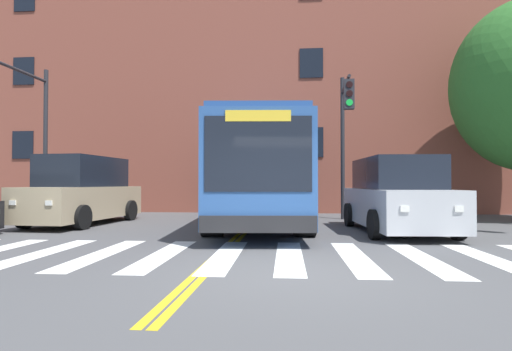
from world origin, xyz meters
name	(u,v)px	position (x,y,z in m)	size (l,w,h in m)	color
ground_plane	(295,273)	(0.00, 0.00, 0.00)	(120.00, 120.00, 0.00)	#4C4C4F
crosswalk	(257,256)	(-0.73, 1.38, 0.00)	(14.24, 3.81, 0.01)	white
lane_line_yellow_inner	(265,209)	(-1.55, 15.38, 0.00)	(0.12, 36.00, 0.01)	gold
lane_line_yellow_outer	(268,209)	(-1.39, 15.38, 0.00)	(0.12, 36.00, 0.01)	gold
city_bus	(259,173)	(-1.24, 7.59, 1.76)	(3.56, 11.33, 3.23)	#2D5699
car_tan_near_lane	(83,192)	(-7.29, 6.87, 1.10)	(2.40, 5.21, 2.33)	tan
car_silver_far_lane	(396,197)	(2.93, 5.54, 1.02)	(2.52, 5.16, 2.15)	#B7BABF
car_red_behind_bus	(267,194)	(-1.52, 16.58, 0.79)	(2.33, 4.78, 1.73)	#AD1E1E
traffic_light_far_corner	(13,109)	(-9.58, 6.38, 3.95)	(0.34, 4.56, 5.81)	#28282D
traffic_light_overhead	(345,123)	(1.89, 8.63, 3.63)	(0.35, 2.61, 5.60)	#28282D
building_facade	(308,94)	(0.83, 17.43, 6.71)	(36.19, 9.84, 13.41)	brown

